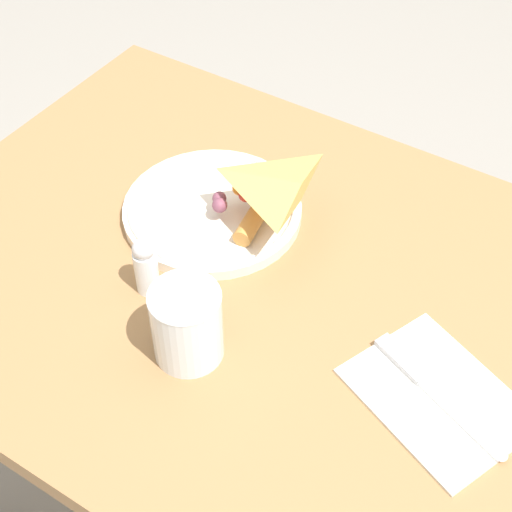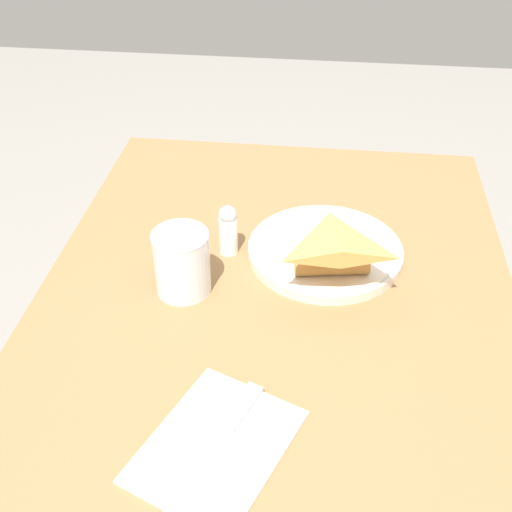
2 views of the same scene
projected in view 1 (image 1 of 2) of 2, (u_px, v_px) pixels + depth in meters
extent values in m
cube|color=olive|center=(291.00, 303.00, 0.96)|extent=(1.03, 0.68, 0.03)
cube|color=#4C3823|center=(159.00, 230.00, 1.57)|extent=(0.06, 0.06, 0.70)
cylinder|color=silver|center=(212.00, 211.00, 1.04)|extent=(0.24, 0.24, 0.02)
torus|color=silver|center=(212.00, 205.00, 1.03)|extent=(0.22, 0.22, 0.01)
pyramid|color=#DBA351|center=(217.00, 202.00, 1.02)|extent=(0.13, 0.13, 0.02)
cylinder|color=#C68942|center=(258.00, 213.00, 1.01)|extent=(0.04, 0.11, 0.02)
sphere|color=#7A4256|center=(219.00, 198.00, 1.01)|extent=(0.02, 0.02, 0.02)
sphere|color=orange|center=(240.00, 188.00, 1.02)|extent=(0.02, 0.02, 0.02)
sphere|color=#7A4256|center=(220.00, 205.00, 1.00)|extent=(0.02, 0.02, 0.02)
sphere|color=red|center=(246.00, 195.00, 1.01)|extent=(0.02, 0.02, 0.02)
cylinder|color=white|center=(187.00, 324.00, 0.86)|extent=(0.08, 0.08, 0.10)
cylinder|color=white|center=(188.00, 336.00, 0.87)|extent=(0.07, 0.07, 0.05)
torus|color=white|center=(184.00, 297.00, 0.82)|extent=(0.08, 0.08, 0.00)
cube|color=white|center=(437.00, 397.00, 0.85)|extent=(0.22, 0.20, 0.00)
cube|color=#B2B2B7|center=(402.00, 359.00, 0.87)|extent=(0.07, 0.04, 0.01)
cube|color=silver|center=(462.00, 418.00, 0.82)|extent=(0.11, 0.06, 0.00)
ellipsoid|color=silver|center=(499.00, 453.00, 0.79)|extent=(0.02, 0.02, 0.00)
cylinder|color=white|center=(147.00, 272.00, 0.93)|extent=(0.03, 0.03, 0.06)
sphere|color=silver|center=(143.00, 249.00, 0.91)|extent=(0.03, 0.03, 0.03)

